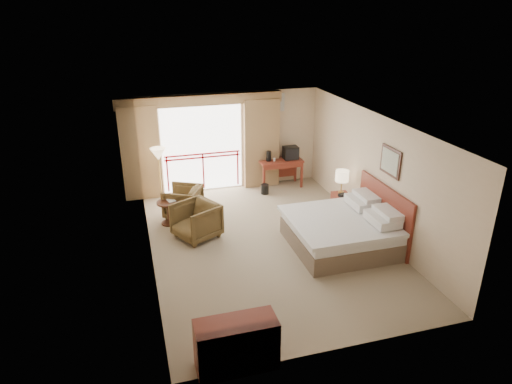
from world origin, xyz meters
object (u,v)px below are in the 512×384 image
object	(u,v)px
wastebasket	(265,189)
tv	(291,153)
nightstand	(341,205)
floor_lamp	(158,156)
desk	(280,165)
armchair_near	(197,237)
table_lamp	(342,176)
armchair_far	(184,216)
side_table	(168,209)
dresser	(236,345)
bed	(342,231)

from	to	relation	value
wastebasket	tv	bearing A→B (deg)	25.24
nightstand	floor_lamp	bearing A→B (deg)	160.46
desk	armchair_near	world-z (taller)	desk
table_lamp	wastebasket	world-z (taller)	table_lamp
armchair_far	side_table	world-z (taller)	side_table
wastebasket	armchair_near	size ratio (longest dim) A/B	0.30
armchair_near	nightstand	bearing A→B (deg)	64.77
tv	floor_lamp	size ratio (longest dim) A/B	0.26
dresser	armchair_near	bearing A→B (deg)	87.05
side_table	dresser	xyz separation A→B (m)	(0.44, -4.96, -0.00)
nightstand	armchair_near	distance (m)	3.64
table_lamp	armchair_far	bearing A→B (deg)	165.28
armchair_far	armchair_near	bearing A→B (deg)	33.48
armchair_near	desk	bearing A→B (deg)	103.58
wastebasket	desk	bearing A→B (deg)	39.08
table_lamp	dresser	distance (m)	5.72
bed	table_lamp	bearing A→B (deg)	65.89
wastebasket	dresser	bearing A→B (deg)	-110.68
nightstand	tv	world-z (taller)	tv
dresser	wastebasket	bearing A→B (deg)	67.52
nightstand	tv	xyz separation A→B (m)	(-0.52, 2.25, 0.70)
nightstand	tv	size ratio (longest dim) A/B	1.39
desk	armchair_far	xyz separation A→B (m)	(-2.94, -1.27, -0.62)
floor_lamp	armchair_near	bearing A→B (deg)	-74.27
nightstand	armchair_far	world-z (taller)	nightstand
armchair_far	dresser	size ratio (longest dim) A/B	0.72
nightstand	bed	bearing A→B (deg)	-110.08
table_lamp	side_table	bearing A→B (deg)	171.19
nightstand	table_lamp	world-z (taller)	table_lamp
floor_lamp	armchair_far	bearing A→B (deg)	-62.59
nightstand	table_lamp	bearing A→B (deg)	94.77
wastebasket	bed	bearing A→B (deg)	-77.29
floor_lamp	dresser	size ratio (longest dim) A/B	1.30
wastebasket	armchair_near	bearing A→B (deg)	-138.06
bed	nightstand	size ratio (longest dim) A/B	3.78
bed	table_lamp	size ratio (longest dim) A/B	3.69
side_table	tv	bearing A→B (deg)	23.20
side_table	dresser	distance (m)	4.98
table_lamp	desk	world-z (taller)	table_lamp
desk	dresser	size ratio (longest dim) A/B	1.04
armchair_near	floor_lamp	size ratio (longest dim) A/B	0.59
table_lamp	wastebasket	bearing A→B (deg)	128.31
bed	side_table	distance (m)	4.09
desk	wastebasket	world-z (taller)	desk
desk	armchair_far	distance (m)	3.26
desk	armchair_near	size ratio (longest dim) A/B	1.36
table_lamp	floor_lamp	bearing A→B (deg)	156.26
armchair_near	floor_lamp	xyz separation A→B (m)	(-0.58, 2.06, 1.32)
floor_lamp	dresser	xyz separation A→B (m)	(0.50, -6.16, -0.93)
bed	armchair_near	bearing A→B (deg)	156.54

